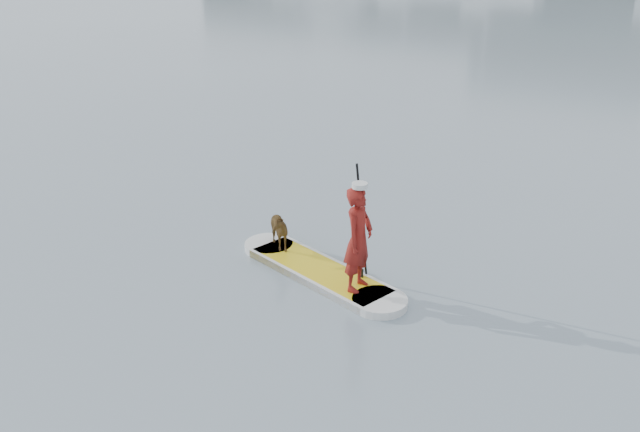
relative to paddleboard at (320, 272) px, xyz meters
The scene contains 6 objects.
ground 2.35m from the paddleboard, 97.16° to the right, with size 140.00×140.00×0.00m, color slate.
paddleboard is the anchor object (origin of this frame).
paddler 1.16m from the paddleboard, 14.03° to the right, with size 0.57×0.37×1.56m, color maroon.
white_cap 1.84m from the paddleboard, 14.03° to the right, with size 0.22×0.22×0.07m, color silver.
dog 1.12m from the paddleboard, 165.97° to the left, with size 0.34×0.75×0.63m, color #53381C.
paddle 0.99m from the paddleboard, 10.33° to the left, with size 0.11×0.30×2.00m.
Camera 1 is at (5.60, -5.79, 5.20)m, focal length 40.00 mm.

